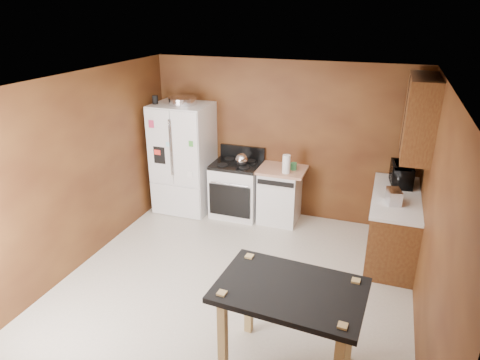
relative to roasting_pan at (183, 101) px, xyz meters
The scene contains 18 objects.
floor 3.04m from the roasting_pan, 50.89° to the right, with size 4.50×4.50×0.00m, color beige.
ceiling 2.49m from the roasting_pan, 50.89° to the right, with size 4.50×4.50×0.00m, color white.
wall_back 1.68m from the roasting_pan, 14.22° to the left, with size 4.20×4.20×0.00m, color brown.
wall_front 4.43m from the roasting_pan, 69.77° to the right, with size 4.20×4.20×0.00m, color brown.
wall_left 2.05m from the roasting_pan, 107.36° to the right, with size 4.50×4.50×0.00m, color brown.
wall_right 4.11m from the roasting_pan, 27.29° to the right, with size 4.50×4.50×0.00m, color brown.
roasting_pan is the anchor object (origin of this frame).
pen_cup 0.43m from the roasting_pan, 163.31° to the right, with size 0.09×0.09×0.13m, color black.
kettle 1.31m from the roasting_pan, ahead, with size 0.20×0.20×0.20m, color silver.
paper_towel 1.91m from the roasting_pan, ahead, with size 0.12×0.12×0.28m, color white.
green_canister 2.01m from the roasting_pan, ahead, with size 0.10×0.10×0.11m, color #3B9A5A.
toaster 3.45m from the roasting_pan, 11.92° to the right, with size 0.16×0.25×0.18m, color silver.
microwave 3.45m from the roasting_pan, ahead, with size 0.50×0.34×0.28m, color black.
refrigerator 0.96m from the roasting_pan, behind, with size 0.90×0.80×1.80m.
gas_range 1.65m from the roasting_pan, ahead, with size 0.76×0.68×1.10m.
dishwasher 2.13m from the roasting_pan, ahead, with size 0.78×0.63×0.89m.
right_cabinets 3.51m from the roasting_pan, ahead, with size 0.63×1.58×2.45m.
island 3.92m from the roasting_pan, 49.73° to the right, with size 1.36×0.95×0.93m.
Camera 1 is at (1.54, -4.13, 3.23)m, focal length 32.00 mm.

